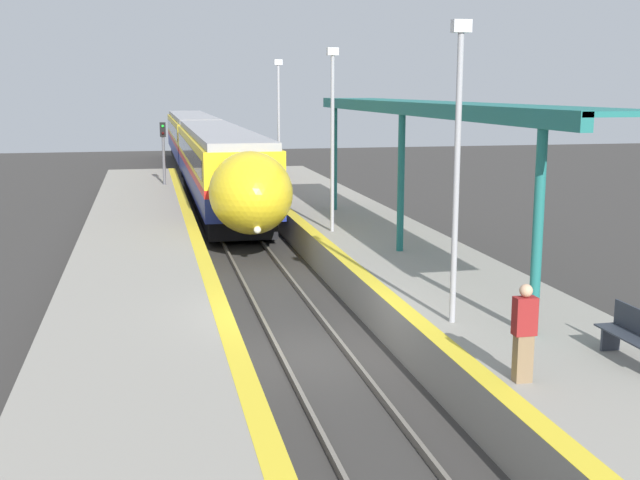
# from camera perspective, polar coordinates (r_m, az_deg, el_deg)

# --- Properties ---
(ground_plane) EXTENTS (120.00, 120.00, 0.00)m
(ground_plane) POSITION_cam_1_polar(r_m,az_deg,el_deg) (17.42, -0.45, -8.30)
(ground_plane) COLOR #383533
(rail_left) EXTENTS (0.08, 90.00, 0.15)m
(rail_left) POSITION_cam_1_polar(r_m,az_deg,el_deg) (17.27, -2.81, -8.22)
(rail_left) COLOR slate
(rail_left) RESTS_ON ground_plane
(rail_right) EXTENTS (0.08, 90.00, 0.15)m
(rail_right) POSITION_cam_1_polar(r_m,az_deg,el_deg) (17.55, 1.87, -7.91)
(rail_right) COLOR slate
(rail_right) RESTS_ON ground_plane
(train) EXTENTS (2.91, 46.58, 3.82)m
(train) POSITION_cam_1_polar(r_m,az_deg,el_deg) (48.03, -8.23, 6.44)
(train) COLOR black
(train) RESTS_ON ground_plane
(platform_right) EXTENTS (4.24, 64.00, 1.04)m
(platform_right) POSITION_cam_1_polar(r_m,az_deg,el_deg) (18.40, 11.40, -5.79)
(platform_right) COLOR gray
(platform_right) RESTS_ON ground_plane
(platform_left) EXTENTS (3.84, 64.00, 1.04)m
(platform_left) POSITION_cam_1_polar(r_m,az_deg,el_deg) (16.93, -12.69, -7.29)
(platform_left) COLOR gray
(platform_left) RESTS_ON ground_plane
(platform_bench) EXTENTS (0.44, 1.75, 0.89)m
(platform_bench) POSITION_cam_1_polar(r_m,az_deg,el_deg) (14.87, 21.64, -6.32)
(platform_bench) COLOR #2D333D
(platform_bench) RESTS_ON platform_right
(person_waiting) EXTENTS (0.36, 0.22, 1.61)m
(person_waiting) POSITION_cam_1_polar(r_m,az_deg,el_deg) (13.24, 14.31, -6.35)
(person_waiting) COLOR #7F6647
(person_waiting) RESTS_ON platform_right
(railway_signal) EXTENTS (0.28, 0.28, 4.07)m
(railway_signal) POSITION_cam_1_polar(r_m,az_deg,el_deg) (40.11, -11.06, 5.98)
(railway_signal) COLOR #59595E
(railway_signal) RESTS_ON ground_plane
(lamppost_near) EXTENTS (0.36, 0.20, 5.92)m
(lamppost_near) POSITION_cam_1_polar(r_m,az_deg,el_deg) (15.89, 9.73, 5.93)
(lamppost_near) COLOR #9E9EA3
(lamppost_near) RESTS_ON platform_right
(lamppost_mid) EXTENTS (0.36, 0.20, 5.92)m
(lamppost_mid) POSITION_cam_1_polar(r_m,az_deg,el_deg) (26.13, 0.89, 7.90)
(lamppost_mid) COLOR #9E9EA3
(lamppost_mid) RESTS_ON platform_right
(lamppost_far) EXTENTS (0.36, 0.20, 5.92)m
(lamppost_far) POSITION_cam_1_polar(r_m,az_deg,el_deg) (36.65, -2.95, 8.69)
(lamppost_far) COLOR #9E9EA3
(lamppost_far) RESTS_ON platform_right
(station_canopy) EXTENTS (2.02, 19.58, 4.28)m
(station_canopy) POSITION_cam_1_polar(r_m,az_deg,el_deg) (23.15, 7.25, 9.08)
(station_canopy) COLOR #1E6B66
(station_canopy) RESTS_ON platform_right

